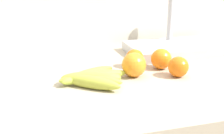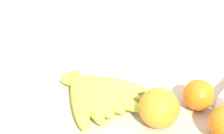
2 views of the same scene
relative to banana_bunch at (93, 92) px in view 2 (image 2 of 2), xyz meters
name	(u,v)px [view 2 (image 2 of 2)]	position (x,y,z in m)	size (l,w,h in m)	color
wall_back	(215,94)	(0.11, 0.45, -0.23)	(2.34, 0.06, 1.30)	silver
banana_bunch	(93,92)	(0.00, 0.00, 0.00)	(0.22, 0.21, 0.04)	#B3BF3F
orange_back_left	(199,95)	(0.19, 0.12, 0.01)	(0.07, 0.07, 0.07)	orange
orange_far_right	(159,108)	(0.15, 0.03, 0.02)	(0.08, 0.08, 0.08)	orange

